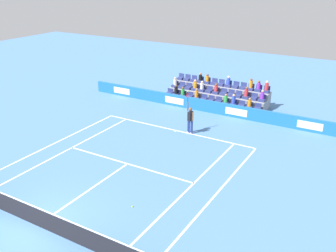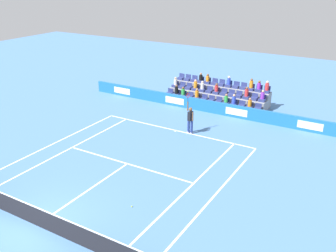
{
  "view_description": "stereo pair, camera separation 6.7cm",
  "coord_description": "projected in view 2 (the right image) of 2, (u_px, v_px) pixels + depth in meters",
  "views": [
    {
      "loc": [
        -11.45,
        8.61,
        9.91
      ],
      "look_at": [
        -0.49,
        -9.98,
        1.1
      ],
      "focal_mm": 40.85,
      "sensor_mm": 36.0,
      "label": 1
    },
    {
      "loc": [
        -11.5,
        8.57,
        9.91
      ],
      "look_at": [
        -0.49,
        -9.98,
        1.1
      ],
      "focal_mm": 40.85,
      "sensor_mm": 36.0,
      "label": 2
    }
  ],
  "objects": [
    {
      "name": "line_doubles_sideline_left",
      "position": [
        50.0,
        145.0,
        23.33
      ],
      "size": [
        0.1,
        11.89,
        0.01
      ],
      "primitive_type": "cube",
      "color": "white",
      "rests_on": "ground"
    },
    {
      "name": "line_centre_mark",
      "position": [
        175.0,
        131.0,
        25.39
      ],
      "size": [
        0.1,
        0.2,
        0.01
      ],
      "primitive_type": "cube",
      "color": "white",
      "rests_on": "ground"
    },
    {
      "name": "line_centre_service",
      "position": [
        88.0,
        190.0,
        18.55
      ],
      "size": [
        0.1,
        6.4,
        0.01
      ],
      "primitive_type": "cube",
      "color": "white",
      "rests_on": "ground"
    },
    {
      "name": "loose_tennis_ball",
      "position": [
        132.0,
        206.0,
        17.23
      ],
      "size": [
        0.07,
        0.07,
        0.07
      ],
      "primitive_type": "sphere",
      "color": "#D1E533",
      "rests_on": "ground"
    },
    {
      "name": "sponsor_barrier",
      "position": [
        205.0,
        106.0,
        28.77
      ],
      "size": [
        20.52,
        0.22,
        0.91
      ],
      "color": "#1E66AD",
      "rests_on": "ground"
    },
    {
      "name": "line_singles_sideline_left",
      "position": [
        67.0,
        150.0,
        22.68
      ],
      "size": [
        0.1,
        11.89,
        0.01
      ],
      "primitive_type": "cube",
      "color": "white",
      "rests_on": "ground"
    },
    {
      "name": "line_baseline",
      "position": [
        176.0,
        130.0,
        25.47
      ],
      "size": [
        10.97,
        0.1,
        0.01
      ],
      "primitive_type": "cube",
      "color": "white",
      "rests_on": "ground"
    },
    {
      "name": "stadium_stand",
      "position": [
        217.0,
        96.0,
        30.56
      ],
      "size": [
        8.06,
        2.85,
        2.21
      ],
      "color": "gray",
      "rests_on": "ground"
    },
    {
      "name": "line_service",
      "position": [
        127.0,
        164.0,
        21.1
      ],
      "size": [
        8.23,
        0.1,
        0.01
      ],
      "primitive_type": "cube",
      "color": "white",
      "rests_on": "ground"
    },
    {
      "name": "line_doubles_sideline_right",
      "position": [
        215.0,
        195.0,
        18.15
      ],
      "size": [
        0.1,
        11.89,
        0.01
      ],
      "primitive_type": "cube",
      "color": "white",
      "rests_on": "ground"
    },
    {
      "name": "tennis_player",
      "position": [
        190.0,
        119.0,
        24.71
      ],
      "size": [
        0.52,
        0.38,
        2.85
      ],
      "color": "navy",
      "rests_on": "ground"
    },
    {
      "name": "tennis_net",
      "position": [
        35.0,
        215.0,
        15.82
      ],
      "size": [
        11.97,
        0.1,
        1.07
      ],
      "color": "#33383D",
      "rests_on": "ground"
    },
    {
      "name": "line_singles_sideline_right",
      "position": [
        189.0,
        187.0,
        18.8
      ],
      "size": [
        0.1,
        11.89,
        0.01
      ],
      "primitive_type": "cube",
      "color": "white",
      "rests_on": "ground"
    },
    {
      "name": "ground_plane",
      "position": [
        37.0,
        225.0,
        16.01
      ],
      "size": [
        80.0,
        80.0,
        0.0
      ],
      "primitive_type": "plane",
      "color": "#4C7AB2"
    }
  ]
}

